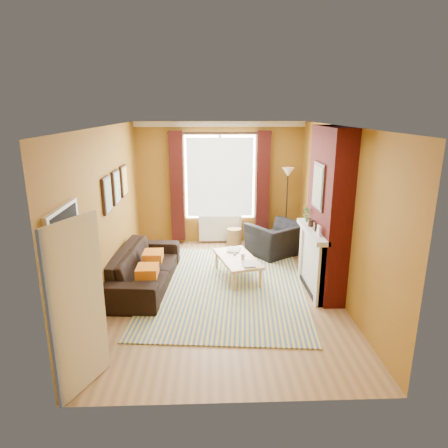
{
  "coord_description": "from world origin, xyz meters",
  "views": [
    {
      "loc": [
        -0.25,
        -6.35,
        3.06
      ],
      "look_at": [
        0.0,
        0.25,
        1.15
      ],
      "focal_mm": 32.0,
      "sensor_mm": 36.0,
      "label": 1
    }
  ],
  "objects_px": {
    "sofa": "(144,268)",
    "floor_lamp": "(287,185)",
    "coffee_table": "(237,260)",
    "wicker_stool": "(234,237)",
    "armchair": "(276,239)"
  },
  "relations": [
    {
      "from": "sofa",
      "to": "floor_lamp",
      "type": "xyz_separation_m",
      "value": [
        2.92,
        2.09,
        1.09
      ]
    },
    {
      "from": "coffee_table",
      "to": "wicker_stool",
      "type": "bearing_deg",
      "value": 73.49
    },
    {
      "from": "sofa",
      "to": "floor_lamp",
      "type": "height_order",
      "value": "floor_lamp"
    },
    {
      "from": "armchair",
      "to": "floor_lamp",
      "type": "height_order",
      "value": "floor_lamp"
    },
    {
      "from": "armchair",
      "to": "coffee_table",
      "type": "xyz_separation_m",
      "value": [
        -0.93,
        -1.21,
        0.01
      ]
    },
    {
      "from": "coffee_table",
      "to": "floor_lamp",
      "type": "relative_size",
      "value": 0.74
    },
    {
      "from": "coffee_table",
      "to": "wicker_stool",
      "type": "height_order",
      "value": "wicker_stool"
    },
    {
      "from": "sofa",
      "to": "coffee_table",
      "type": "relative_size",
      "value": 1.74
    },
    {
      "from": "sofa",
      "to": "coffee_table",
      "type": "distance_m",
      "value": 1.7
    },
    {
      "from": "armchair",
      "to": "wicker_stool",
      "type": "xyz_separation_m",
      "value": [
        -0.87,
        0.61,
        -0.14
      ]
    },
    {
      "from": "floor_lamp",
      "to": "armchair",
      "type": "bearing_deg",
      "value": -117.15
    },
    {
      "from": "sofa",
      "to": "floor_lamp",
      "type": "relative_size",
      "value": 1.29
    },
    {
      "from": "sofa",
      "to": "armchair",
      "type": "xyz_separation_m",
      "value": [
        2.61,
        1.48,
        0.01
      ]
    },
    {
      "from": "armchair",
      "to": "wicker_stool",
      "type": "height_order",
      "value": "armchair"
    },
    {
      "from": "coffee_table",
      "to": "wicker_stool",
      "type": "xyz_separation_m",
      "value": [
        0.05,
        1.82,
        -0.16
      ]
    }
  ]
}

